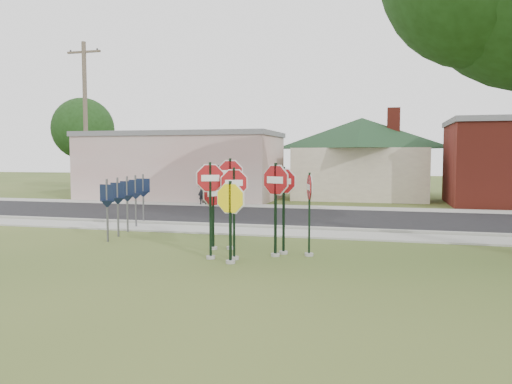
% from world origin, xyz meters
% --- Properties ---
extents(ground, '(120.00, 120.00, 0.00)m').
position_xyz_m(ground, '(0.00, 0.00, 0.00)').
color(ground, '#364D1C').
rests_on(ground, ground).
extents(sidewalk_near, '(60.00, 1.60, 0.06)m').
position_xyz_m(sidewalk_near, '(0.00, 5.50, 0.03)').
color(sidewalk_near, '#989890').
rests_on(sidewalk_near, ground).
extents(road, '(60.00, 7.00, 0.04)m').
position_xyz_m(road, '(0.00, 10.00, 0.02)').
color(road, black).
rests_on(road, ground).
extents(sidewalk_far, '(60.00, 1.60, 0.06)m').
position_xyz_m(sidewalk_far, '(0.00, 14.30, 0.03)').
color(sidewalk_far, '#989890').
rests_on(sidewalk_far, ground).
extents(curb, '(60.00, 0.20, 0.14)m').
position_xyz_m(curb, '(0.00, 6.50, 0.07)').
color(curb, '#989890').
rests_on(curb, ground).
extents(stop_sign_center, '(0.97, 0.27, 2.52)m').
position_xyz_m(stop_sign_center, '(-0.32, 0.90, 1.54)').
color(stop_sign_center, gray).
rests_on(stop_sign_center, ground).
extents(stop_sign_yellow, '(1.07, 0.25, 2.20)m').
position_xyz_m(stop_sign_yellow, '(-0.28, 0.42, 1.32)').
color(stop_sign_yellow, gray).
rests_on(stop_sign_yellow, ground).
extents(stop_sign_left, '(0.92, 0.50, 2.66)m').
position_xyz_m(stop_sign_left, '(-0.96, 0.83, 1.65)').
color(stop_sign_left, gray).
rests_on(stop_sign_left, ground).
extents(stop_sign_right, '(1.05, 0.49, 2.65)m').
position_xyz_m(stop_sign_right, '(0.64, 1.58, 1.67)').
color(stop_sign_right, gray).
rests_on(stop_sign_right, ground).
extents(stop_sign_back_right, '(0.96, 0.24, 2.52)m').
position_xyz_m(stop_sign_back_right, '(0.79, 1.95, 1.53)').
color(stop_sign_back_right, gray).
rests_on(stop_sign_back_right, ground).
extents(stop_sign_back_left, '(1.06, 0.24, 2.75)m').
position_xyz_m(stop_sign_back_left, '(-0.85, 2.24, 1.72)').
color(stop_sign_back_left, gray).
rests_on(stop_sign_back_left, ground).
extents(stop_sign_far_right, '(0.30, 0.94, 2.37)m').
position_xyz_m(stop_sign_far_right, '(1.51, 1.86, 1.43)').
color(stop_sign_far_right, gray).
rests_on(stop_sign_far_right, ground).
extents(stop_sign_far_left, '(0.47, 0.96, 2.17)m').
position_xyz_m(stop_sign_far_left, '(-1.33, 2.11, 1.30)').
color(stop_sign_far_left, gray).
rests_on(stop_sign_far_left, ground).
extents(route_sign_row, '(1.43, 4.63, 2.00)m').
position_xyz_m(route_sign_row, '(-5.40, 4.50, 1.22)').
color(route_sign_row, '#59595E').
rests_on(route_sign_row, ground).
extents(building_stucco, '(12.20, 6.20, 4.20)m').
position_xyz_m(building_stucco, '(-9.00, 18.00, 2.15)').
color(building_stucco, beige).
rests_on(building_stucco, ground).
extents(building_house, '(11.60, 11.60, 6.20)m').
position_xyz_m(building_house, '(2.00, 22.00, 3.65)').
color(building_house, beige).
rests_on(building_house, ground).
extents(utility_pole_near, '(2.20, 0.26, 9.50)m').
position_xyz_m(utility_pole_near, '(-14.00, 15.20, 4.97)').
color(utility_pole_near, '#4E4434').
rests_on(utility_pole_near, ground).
extents(bg_tree_left, '(4.90, 4.90, 7.35)m').
position_xyz_m(bg_tree_left, '(-20.00, 24.00, 4.88)').
color(bg_tree_left, black).
rests_on(bg_tree_left, ground).
extents(pedestrian, '(0.67, 0.57, 1.55)m').
position_xyz_m(pedestrian, '(-6.18, 14.25, 0.84)').
color(pedestrian, black).
rests_on(pedestrian, sidewalk_far).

